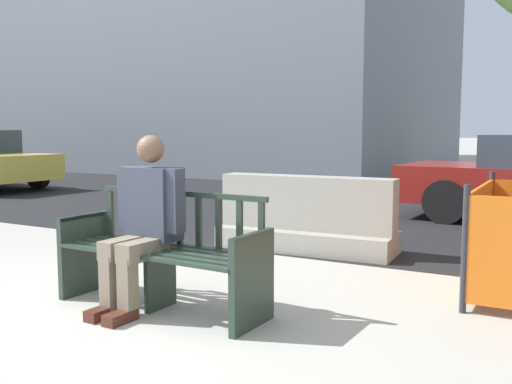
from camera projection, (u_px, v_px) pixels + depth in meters
The scene contains 5 objects.
ground_plane at pixel (72, 326), 3.94m from camera, with size 200.00×200.00×0.00m, color #ADA89E.
street_asphalt at pixel (401, 197), 11.51m from camera, with size 120.00×12.00×0.01m, color black.
street_bench at pixel (162, 257), 4.32m from camera, with size 1.71×0.60×0.88m.
seated_person at pixel (145, 218), 4.30m from camera, with size 0.58×0.73×1.31m.
jersey_barrier_centre at pixel (306, 220), 6.42m from camera, with size 2.03×0.77×0.84m.
Camera 1 is at (2.97, -2.72, 1.35)m, focal length 40.00 mm.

